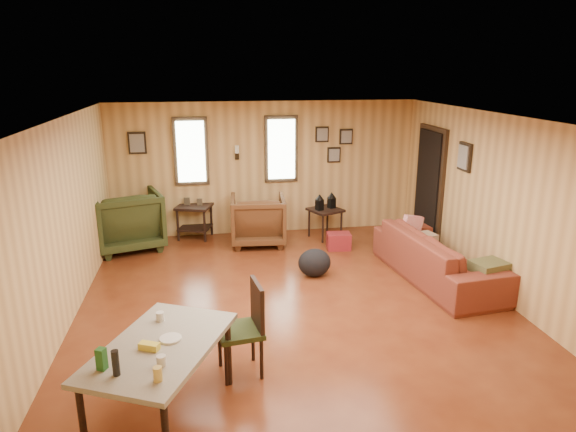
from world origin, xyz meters
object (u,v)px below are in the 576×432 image
object	(u,v)px
recliner_brown	(258,217)
dining_table	(160,352)
sofa	(438,249)
recliner_green	(127,217)
side_table	(325,207)
end_table	(195,215)

from	to	relation	value
recliner_brown	dining_table	bearing A→B (deg)	78.04
sofa	recliner_green	world-z (taller)	recliner_green
recliner_green	side_table	world-z (taller)	recliner_green
sofa	recliner_brown	world-z (taller)	recliner_brown
sofa	recliner_green	xyz separation A→B (m)	(-4.59, 2.09, 0.09)
recliner_brown	side_table	bearing A→B (deg)	-169.81
recliner_brown	side_table	world-z (taller)	recliner_brown
recliner_brown	recliner_green	bearing A→B (deg)	1.60
side_table	dining_table	world-z (taller)	dining_table
side_table	dining_table	xyz separation A→B (m)	(-2.54, -4.62, 0.10)
side_table	recliner_green	bearing A→B (deg)	-179.73
end_table	side_table	distance (m)	2.35
dining_table	recliner_brown	bearing A→B (deg)	98.55
dining_table	recliner_green	bearing A→B (deg)	125.73
sofa	side_table	world-z (taller)	sofa
sofa	recliner_brown	xyz separation A→B (m)	(-2.39, 1.98, 0.01)
end_table	side_table	xyz separation A→B (m)	(2.31, -0.37, 0.15)
side_table	sofa	bearing A→B (deg)	-61.06
sofa	recliner_green	bearing A→B (deg)	59.28
sofa	recliner_green	size ratio (longest dim) A/B	2.16
end_table	dining_table	bearing A→B (deg)	-92.63
end_table	recliner_brown	bearing A→B (deg)	-24.50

